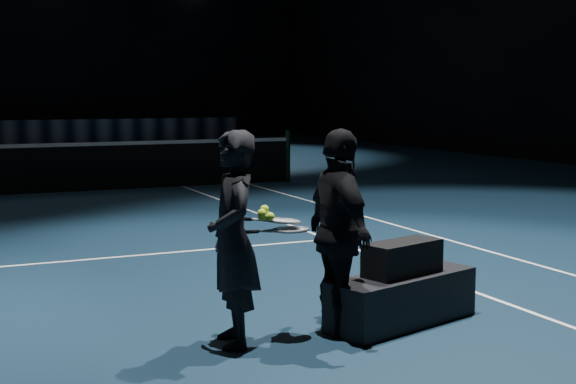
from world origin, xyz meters
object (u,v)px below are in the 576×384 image
object	(u,v)px
racket_upper	(283,221)
tennis_balls	(266,214)
player_bench	(402,299)
player_b	(340,233)
player_a	(233,239)
racket_bag	(402,258)
racket_lower	(291,230)

from	to	relation	value
racket_upper	tennis_balls	world-z (taller)	tennis_balls
player_bench	player_b	xyz separation A→B (m)	(-0.60, -0.04, 0.60)
player_bench	racket_upper	xyz separation A→B (m)	(-1.04, 0.05, 0.71)
player_a	racket_upper	world-z (taller)	player_a
racket_upper	racket_bag	bearing A→B (deg)	-0.43
player_bench	racket_bag	size ratio (longest dim) A/B	2.00
racket_lower	racket_upper	distance (m)	0.09
racket_lower	racket_upper	xyz separation A→B (m)	(-0.05, 0.05, 0.06)
player_a	racket_upper	distance (m)	0.42
player_a	racket_lower	world-z (taller)	player_a
racket_lower	racket_bag	bearing A→B (deg)	6.04
player_a	player_b	world-z (taller)	same
racket_bag	player_b	xyz separation A→B (m)	(-0.60, -0.04, 0.26)
racket_bag	racket_upper	bearing A→B (deg)	160.63
player_b	racket_upper	world-z (taller)	player_b
player_bench	tennis_balls	xyz separation A→B (m)	(-1.19, 0.03, 0.77)
player_a	tennis_balls	bearing A→B (deg)	92.66
player_bench	player_a	bearing A→B (deg)	161.22
player_a	player_bench	bearing A→B (deg)	95.70
racket_upper	racket_lower	bearing A→B (deg)	-42.66
player_a	tennis_balls	size ratio (longest dim) A/B	13.44
player_a	racket_bag	bearing A→B (deg)	95.70
player_bench	racket_lower	distance (m)	1.19
racket_upper	player_b	bearing A→B (deg)	-9.08
racket_bag	player_b	world-z (taller)	player_b
racket_bag	racket_lower	size ratio (longest dim) A/B	1.01
player_b	player_a	bearing A→B (deg)	86.60
player_bench	player_a	xyz separation A→B (m)	(-1.45, 0.05, 0.60)
player_b	racket_lower	distance (m)	0.40
player_bench	racket_lower	size ratio (longest dim) A/B	2.02
player_bench	racket_upper	distance (m)	1.26
racket_lower	tennis_balls	world-z (taller)	tennis_balls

